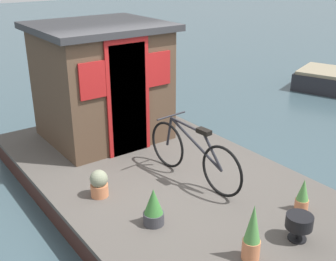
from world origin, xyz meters
TOP-DOWN VIEW (x-y plane):
  - ground_plane at (0.00, 0.00)m, footprint 60.00×60.00m
  - houseboat_deck at (0.00, 0.00)m, footprint 5.47×3.13m
  - houseboat_cabin at (1.62, 0.00)m, footprint 1.83×2.01m
  - bicycle at (-0.45, -0.23)m, footprint 1.74×0.50m
  - potted_plant_thyme at (-1.81, -0.82)m, footprint 0.16×0.16m
  - potted_plant_lavender at (-0.08, 1.00)m, footprint 0.23×0.23m
  - potted_plant_ivy at (-0.99, 0.78)m, footprint 0.24×0.24m
  - potted_plant_fern at (-2.07, 0.33)m, footprint 0.18×0.18m
  - charcoal_grill at (-2.15, -0.31)m, footprint 0.29×0.29m

SIDE VIEW (x-z plane):
  - ground_plane at x=0.00m, z-range 0.00..0.00m
  - houseboat_deck at x=0.00m, z-range 0.00..0.40m
  - potted_plant_lavender at x=-0.08m, z-range 0.40..0.76m
  - potted_plant_thyme at x=-1.81m, z-range 0.39..0.81m
  - charcoal_grill at x=-2.15m, z-range 0.46..0.76m
  - potted_plant_ivy at x=-0.99m, z-range 0.39..0.84m
  - potted_plant_fern at x=-2.07m, z-range 0.39..1.01m
  - bicycle at x=-0.45m, z-range 0.37..1.19m
  - houseboat_cabin at x=1.62m, z-range 0.41..2.30m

